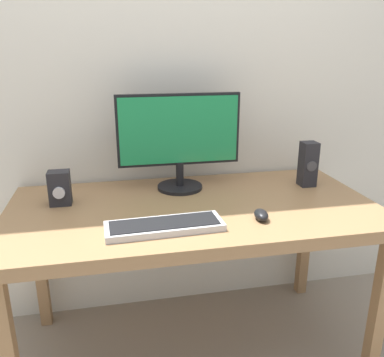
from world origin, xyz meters
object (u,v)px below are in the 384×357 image
at_px(monitor, 179,138).
at_px(keyboard_primary, 164,226).
at_px(speaker_right, 308,164).
at_px(desk, 193,219).
at_px(mouse, 261,215).
at_px(audio_controller, 60,188).

bearing_deg(monitor, keyboard_primary, -106.84).
distance_m(keyboard_primary, speaker_right, 0.83).
height_order(desk, monitor, monitor).
xyz_separation_m(desk, keyboard_primary, (-0.15, -0.21, 0.08)).
distance_m(desk, mouse, 0.32).
distance_m(desk, monitor, 0.39).
bearing_deg(monitor, desk, -84.96).
bearing_deg(desk, monitor, 95.04).
distance_m(keyboard_primary, mouse, 0.38).
distance_m(desk, audio_controller, 0.59).
height_order(speaker_right, audio_controller, speaker_right).
distance_m(monitor, mouse, 0.55).
relative_size(keyboard_primary, audio_controller, 2.98).
xyz_separation_m(keyboard_primary, mouse, (0.38, 0.01, 0.01)).
xyz_separation_m(keyboard_primary, audio_controller, (-0.40, 0.34, 0.06)).
xyz_separation_m(monitor, mouse, (0.25, -0.43, -0.23)).
height_order(keyboard_primary, speaker_right, speaker_right).
relative_size(mouse, speaker_right, 0.42).
distance_m(keyboard_primary, audio_controller, 0.53).
bearing_deg(speaker_right, desk, -166.72).
bearing_deg(keyboard_primary, mouse, 1.89).
height_order(desk, speaker_right, speaker_right).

